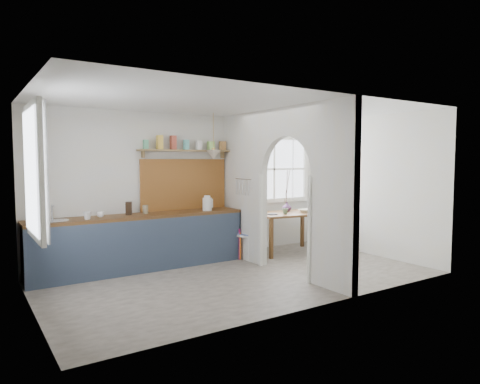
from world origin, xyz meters
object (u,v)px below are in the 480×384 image
chair_right (324,227)px  kettle (207,203)px  chair_left (246,233)px  vase (287,207)px  dining_table (288,233)px

chair_right → kettle: 2.65m
chair_left → chair_right: (1.87, -0.09, -0.04)m
kettle → vase: kettle is taller
dining_table → kettle: kettle is taller
kettle → chair_right: bearing=6.1°
kettle → vase: bearing=10.8°
dining_table → vase: 0.53m
vase → chair_left: bearing=-172.2°
dining_table → chair_right: size_ratio=1.48×
chair_left → kettle: size_ratio=3.45×
chair_right → chair_left: bearing=63.1°
dining_table → vase: vase is taller
dining_table → chair_right: 0.92m
dining_table → vase: size_ratio=6.61×
dining_table → chair_left: size_ratio=1.36×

